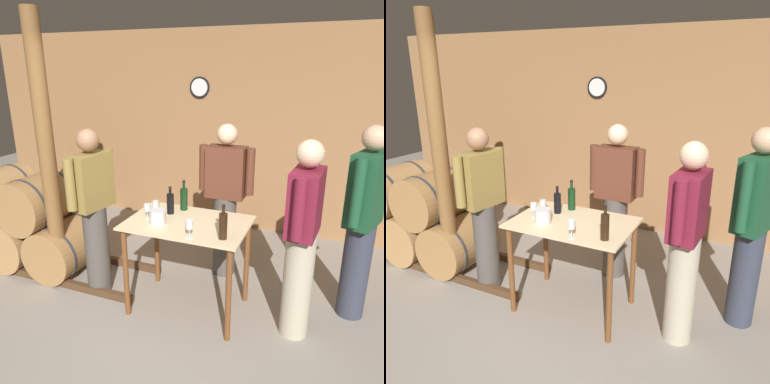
{
  "view_description": "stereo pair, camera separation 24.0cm",
  "coord_description": "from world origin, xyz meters",
  "views": [
    {
      "loc": [
        1.14,
        -2.12,
        2.19
      ],
      "look_at": [
        -0.04,
        0.83,
        1.14
      ],
      "focal_mm": 35.0,
      "sensor_mm": 36.0,
      "label": 1
    },
    {
      "loc": [
        1.36,
        -2.02,
        2.19
      ],
      "look_at": [
        -0.04,
        0.83,
        1.14
      ],
      "focal_mm": 35.0,
      "sensor_mm": 36.0,
      "label": 2
    }
  ],
  "objects": [
    {
      "name": "wine_glass_near_right",
      "position": [
        0.1,
        0.43,
        1.0
      ],
      "size": [
        0.06,
        0.06,
        0.16
      ],
      "color": "silver",
      "rests_on": "tasting_table"
    },
    {
      "name": "person_visitor_with_scarf",
      "position": [
        0.95,
        0.73,
        0.9
      ],
      "size": [
        0.25,
        0.59,
        1.69
      ],
      "color": "#B7AD93",
      "rests_on": "ground_plane"
    },
    {
      "name": "person_visitor_near_door",
      "position": [
        1.4,
        1.2,
        0.94
      ],
      "size": [
        0.34,
        0.56,
        1.77
      ],
      "color": "#333847",
      "rests_on": "ground_plane"
    },
    {
      "name": "wine_bottle_left",
      "position": [
        -0.19,
        1.0,
        1.0
      ],
      "size": [
        0.07,
        0.07,
        0.29
      ],
      "color": "black",
      "rests_on": "tasting_table"
    },
    {
      "name": "wine_glass_near_left",
      "position": [
        -0.41,
        0.66,
        0.99
      ],
      "size": [
        0.06,
        0.06,
        0.14
      ],
      "color": "silver",
      "rests_on": "tasting_table"
    },
    {
      "name": "wine_bottle_far_left",
      "position": [
        -0.27,
        0.86,
        0.99
      ],
      "size": [
        0.07,
        0.07,
        0.26
      ],
      "color": "black",
      "rests_on": "tasting_table"
    },
    {
      "name": "barrel_rack",
      "position": [
        -2.18,
        0.87,
        0.49
      ],
      "size": [
        3.24,
        0.76,
        1.11
      ],
      "color": "#4C331E",
      "rests_on": "ground_plane"
    },
    {
      "name": "tasting_table",
      "position": [
        -0.04,
        0.73,
        0.72
      ],
      "size": [
        1.08,
        0.74,
        0.89
      ],
      "color": "beige",
      "rests_on": "ground_plane"
    },
    {
      "name": "back_wall",
      "position": [
        -0.0,
        2.83,
        1.35
      ],
      "size": [
        8.4,
        0.08,
        2.7
      ],
      "color": "#996B42",
      "rests_on": "ground_plane"
    },
    {
      "name": "wine_glass_near_center",
      "position": [
        -0.39,
        0.8,
        0.98
      ],
      "size": [
        0.06,
        0.06,
        0.13
      ],
      "color": "silver",
      "rests_on": "tasting_table"
    },
    {
      "name": "person_visitor_bearded",
      "position": [
        0.08,
        1.48,
        0.88
      ],
      "size": [
        0.59,
        0.24,
        1.67
      ],
      "color": "#4C4742",
      "rests_on": "ground_plane"
    },
    {
      "name": "ice_bucket",
      "position": [
        -0.27,
        0.6,
        0.95
      ],
      "size": [
        0.14,
        0.14,
        0.13
      ],
      "color": "silver",
      "rests_on": "tasting_table"
    },
    {
      "name": "wooden_post",
      "position": [
        -1.47,
        0.64,
        1.35
      ],
      "size": [
        0.16,
        0.16,
        2.7
      ],
      "color": "brown",
      "rests_on": "ground_plane"
    },
    {
      "name": "ground_plane",
      "position": [
        0.0,
        0.0,
        0.0
      ],
      "size": [
        14.0,
        14.0,
        0.0
      ],
      "primitive_type": "plane",
      "color": "gray"
    },
    {
      "name": "person_host",
      "position": [
        -1.01,
        0.67,
        0.88
      ],
      "size": [
        0.29,
        0.58,
        1.67
      ],
      "color": "#4C4742",
      "rests_on": "ground_plane"
    },
    {
      "name": "wine_bottle_center",
      "position": [
        0.35,
        0.52,
        1.0
      ],
      "size": [
        0.07,
        0.07,
        0.29
      ],
      "color": "black",
      "rests_on": "tasting_table"
    }
  ]
}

